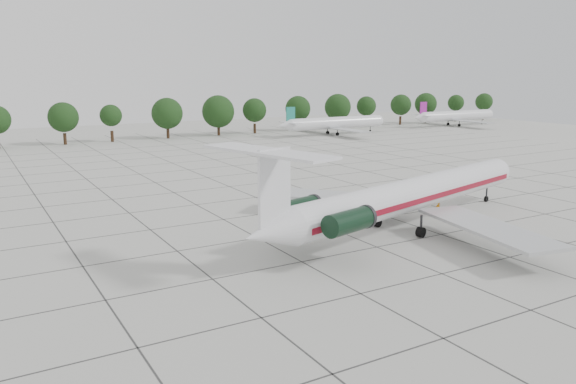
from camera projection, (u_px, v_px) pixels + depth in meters
name	position (u px, v px, depth m)	size (l,w,h in m)	color
ground	(327.00, 227.00, 57.48)	(260.00, 260.00, 0.00)	beige
apron_joints	(259.00, 199.00, 70.14)	(170.00, 170.00, 0.02)	#383838
main_airliner	(403.00, 196.00, 55.32)	(41.73, 32.20, 9.92)	silver
ground_crew	(438.00, 209.00, 61.18)	(0.64, 0.42, 1.75)	orange
bg_airliner_d	(335.00, 123.00, 142.93)	(28.24, 27.20, 7.40)	silver
bg_airliner_e	(456.00, 116.00, 166.76)	(28.24, 27.20, 7.40)	silver
tree_line	(63.00, 117.00, 122.21)	(249.86, 8.44, 10.22)	#332114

